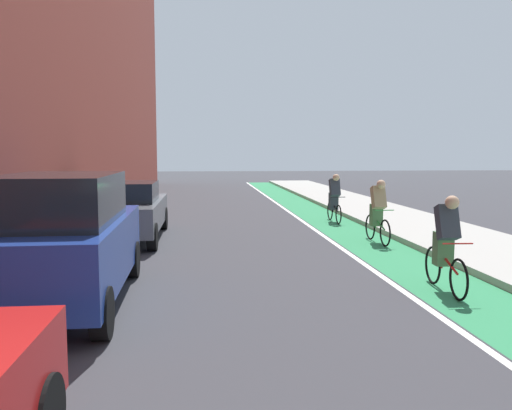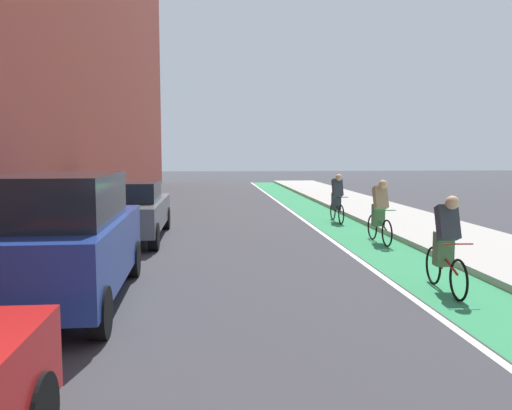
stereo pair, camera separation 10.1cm
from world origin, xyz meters
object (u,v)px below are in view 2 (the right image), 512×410
at_px(parked_suv_blue, 63,238).
at_px(cyclist_far, 337,197).
at_px(cyclist_trailing, 380,210).
at_px(cyclist_mid, 446,244).
at_px(parked_sedan_gray, 126,210).

relative_size(parked_suv_blue, cyclist_far, 2.64).
distance_m(cyclist_trailing, cyclist_far, 4.05).
height_order(cyclist_trailing, cyclist_far, cyclist_trailing).
relative_size(cyclist_mid, cyclist_trailing, 1.00).
relative_size(parked_sedan_gray, cyclist_mid, 2.68).
distance_m(parked_suv_blue, cyclist_far, 10.95).
relative_size(parked_suv_blue, cyclist_trailing, 2.57).
bearing_deg(parked_suv_blue, cyclist_far, 54.41).
bearing_deg(cyclist_mid, cyclist_far, 87.82).
distance_m(cyclist_mid, cyclist_trailing, 4.70).
bearing_deg(parked_sedan_gray, cyclist_mid, -43.97).
bearing_deg(parked_suv_blue, parked_sedan_gray, 90.01).
height_order(parked_sedan_gray, cyclist_trailing, cyclist_trailing).
relative_size(parked_sedan_gray, cyclist_trailing, 2.67).
xyz_separation_m(parked_suv_blue, cyclist_mid, (6.04, 0.17, -0.21)).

